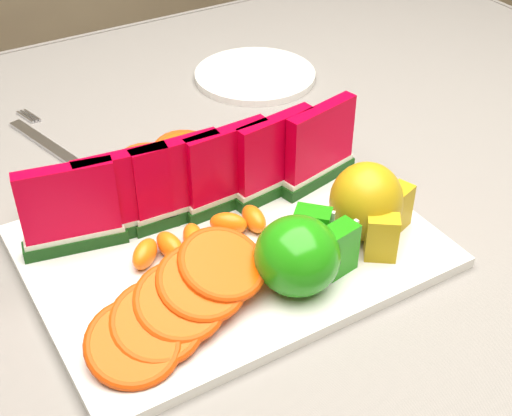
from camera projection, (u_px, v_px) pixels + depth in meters
table at (199, 267)px, 0.88m from camera, size 1.40×0.90×0.75m
tablecloth at (197, 227)px, 0.84m from camera, size 1.53×1.03×0.20m
platter at (229, 246)px, 0.74m from camera, size 0.40×0.30×0.01m
apple_cluster at (302, 253)px, 0.67m from camera, size 0.12×0.10×0.08m
pear_cluster at (369, 204)px, 0.73m from camera, size 0.10×0.10×0.08m
side_plate at (255, 75)px, 1.06m from camera, size 0.22×0.22×0.01m
fork at (47, 143)px, 0.91m from camera, size 0.06×0.19×0.00m
watermelon_row at (203, 177)px, 0.75m from camera, size 0.39×0.07×0.10m
orange_fan_front at (180, 302)px, 0.63m from camera, size 0.21×0.13×0.06m
orange_fan_back at (132, 179)px, 0.80m from camera, size 0.24×0.11×0.04m
tangerine_segments at (203, 237)px, 0.72m from camera, size 0.15×0.07×0.03m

